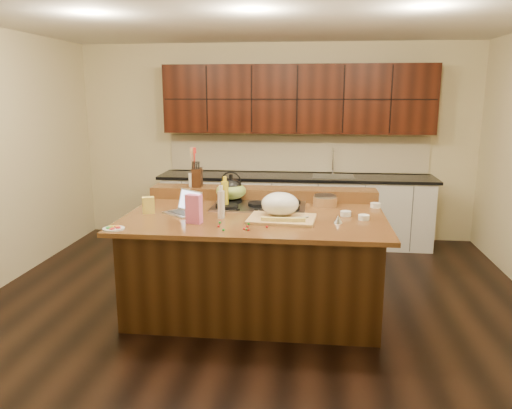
# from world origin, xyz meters

# --- Properties ---
(room) EXTENTS (5.52, 5.02, 2.72)m
(room) POSITION_xyz_m (0.00, 0.00, 1.35)
(room) COLOR black
(room) RESTS_ON ground
(island) EXTENTS (2.40, 1.60, 0.92)m
(island) POSITION_xyz_m (0.00, 0.00, 0.46)
(island) COLOR black
(island) RESTS_ON ground
(back_ledge) EXTENTS (2.40, 0.30, 0.12)m
(back_ledge) POSITION_xyz_m (0.00, 0.70, 0.98)
(back_ledge) COLOR black
(back_ledge) RESTS_ON island
(cooktop) EXTENTS (0.92, 0.52, 0.05)m
(cooktop) POSITION_xyz_m (0.00, 0.30, 0.94)
(cooktop) COLOR gray
(cooktop) RESTS_ON island
(back_counter) EXTENTS (3.70, 0.66, 2.40)m
(back_counter) POSITION_xyz_m (0.30, 2.23, 0.98)
(back_counter) COLOR silver
(back_counter) RESTS_ON ground
(kettle) EXTENTS (0.30, 0.30, 0.21)m
(kettle) POSITION_xyz_m (-0.30, 0.43, 1.07)
(kettle) COLOR black
(kettle) RESTS_ON cooktop
(green_bowl) EXTENTS (0.36, 0.36, 0.17)m
(green_bowl) POSITION_xyz_m (-0.30, 0.43, 1.05)
(green_bowl) COLOR olive
(green_bowl) RESTS_ON cooktop
(laptop) EXTENTS (0.39, 0.38, 0.21)m
(laptop) POSITION_xyz_m (-0.66, -0.05, 0.98)
(laptop) COLOR #B7B7BC
(laptop) RESTS_ON island
(oil_bottle) EXTENTS (0.09, 0.09, 0.27)m
(oil_bottle) POSITION_xyz_m (-0.32, 0.18, 1.06)
(oil_bottle) COLOR gold
(oil_bottle) RESTS_ON island
(vinegar_bottle) EXTENTS (0.07, 0.07, 0.25)m
(vinegar_bottle) POSITION_xyz_m (-0.29, -0.19, 1.04)
(vinegar_bottle) COLOR silver
(vinegar_bottle) RESTS_ON island
(wooden_tray) EXTENTS (0.61, 0.49, 0.24)m
(wooden_tray) POSITION_xyz_m (0.24, -0.15, 1.03)
(wooden_tray) COLOR tan
(wooden_tray) RESTS_ON island
(ramekin_a) EXTENTS (0.13, 0.13, 0.04)m
(ramekin_a) POSITION_xyz_m (0.99, -0.11, 0.94)
(ramekin_a) COLOR white
(ramekin_a) RESTS_ON island
(ramekin_b) EXTENTS (0.11, 0.11, 0.04)m
(ramekin_b) POSITION_xyz_m (0.84, 0.02, 0.94)
(ramekin_b) COLOR white
(ramekin_b) RESTS_ON island
(ramekin_c) EXTENTS (0.12, 0.12, 0.04)m
(ramekin_c) POSITION_xyz_m (1.15, 0.41, 0.94)
(ramekin_c) COLOR white
(ramekin_c) RESTS_ON island
(strainer_bowl) EXTENTS (0.31, 0.31, 0.09)m
(strainer_bowl) POSITION_xyz_m (0.66, 0.43, 0.97)
(strainer_bowl) COLOR #996B3F
(strainer_bowl) RESTS_ON island
(kitchen_timer) EXTENTS (0.08, 0.08, 0.07)m
(kitchen_timer) POSITION_xyz_m (0.75, -0.25, 0.96)
(kitchen_timer) COLOR silver
(kitchen_timer) RESTS_ON island
(pink_bag) EXTENTS (0.15, 0.10, 0.25)m
(pink_bag) POSITION_xyz_m (-0.49, -0.39, 1.05)
(pink_bag) COLOR pink
(pink_bag) RESTS_ON island
(candy_plate) EXTENTS (0.20, 0.20, 0.01)m
(candy_plate) POSITION_xyz_m (-1.11, -0.67, 0.93)
(candy_plate) COLOR white
(candy_plate) RESTS_ON island
(package_box) EXTENTS (0.13, 0.11, 0.16)m
(package_box) POSITION_xyz_m (-1.01, -0.08, 1.00)
(package_box) COLOR gold
(package_box) RESTS_ON island
(utensil_crock) EXTENTS (0.13, 0.13, 0.14)m
(utensil_crock) POSITION_xyz_m (-0.75, 0.70, 1.11)
(utensil_crock) COLOR white
(utensil_crock) RESTS_ON back_ledge
(knife_block) EXTENTS (0.11, 0.17, 0.20)m
(knife_block) POSITION_xyz_m (-0.71, 0.70, 1.14)
(knife_block) COLOR black
(knife_block) RESTS_ON back_ledge
(gumdrop_0) EXTENTS (0.02, 0.02, 0.02)m
(gumdrop_0) POSITION_xyz_m (0.01, -0.59, 0.93)
(gumdrop_0) COLOR red
(gumdrop_0) RESTS_ON island
(gumdrop_1) EXTENTS (0.02, 0.02, 0.02)m
(gumdrop_1) POSITION_xyz_m (-0.01, -0.40, 0.93)
(gumdrop_1) COLOR #198C26
(gumdrop_1) RESTS_ON island
(gumdrop_2) EXTENTS (0.02, 0.02, 0.02)m
(gumdrop_2) POSITION_xyz_m (0.15, -0.47, 0.93)
(gumdrop_2) COLOR red
(gumdrop_2) RESTS_ON island
(gumdrop_3) EXTENTS (0.02, 0.02, 0.02)m
(gumdrop_3) POSITION_xyz_m (-0.27, -0.39, 0.93)
(gumdrop_3) COLOR #198C26
(gumdrop_3) RESTS_ON island
(gumdrop_4) EXTENTS (0.02, 0.02, 0.02)m
(gumdrop_4) POSITION_xyz_m (-0.01, -0.49, 0.93)
(gumdrop_4) COLOR red
(gumdrop_4) RESTS_ON island
(gumdrop_5) EXTENTS (0.02, 0.02, 0.02)m
(gumdrop_5) POSITION_xyz_m (-0.00, -0.58, 0.93)
(gumdrop_5) COLOR #198C26
(gumdrop_5) RESTS_ON island
(gumdrop_6) EXTENTS (0.02, 0.02, 0.02)m
(gumdrop_6) POSITION_xyz_m (-0.03, -0.56, 0.93)
(gumdrop_6) COLOR red
(gumdrop_6) RESTS_ON island
(gumdrop_7) EXTENTS (0.02, 0.02, 0.02)m
(gumdrop_7) POSITION_xyz_m (-0.19, -0.62, 0.93)
(gumdrop_7) COLOR #198C26
(gumdrop_7) RESTS_ON island
(gumdrop_8) EXTENTS (0.02, 0.02, 0.02)m
(gumdrop_8) POSITION_xyz_m (-0.25, -0.51, 0.93)
(gumdrop_8) COLOR red
(gumdrop_8) RESTS_ON island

